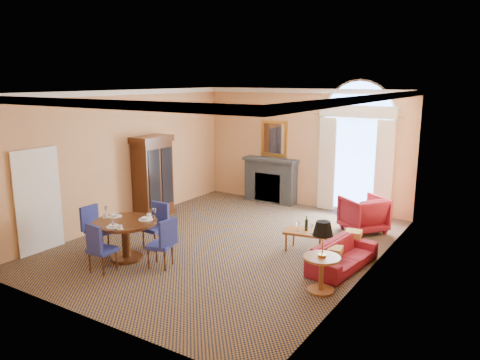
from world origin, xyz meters
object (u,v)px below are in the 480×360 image
Objects in this scene: dining_table at (126,231)px; side_table at (322,249)px; coffee_table at (306,233)px; armchair at (363,214)px; armoire at (153,178)px; sofa at (343,255)px.

side_table is at bearing 10.63° from dining_table.
armchair is at bearing 63.15° from coffee_table.
sofa is (5.27, -0.62, -0.75)m from armoire.
dining_table is 1.31× the size of coffee_table.
side_table reaches higher than armchair.
sofa is 1.79× the size of coffee_table.
armoire is 5.61m from side_table.
armoire is 1.22× the size of sofa.
armoire reaches higher than armchair.
armchair is (-0.36, 2.31, 0.17)m from sofa.
armoire is 4.40m from coffee_table.
armchair is 0.76× the size of side_table.
side_table is (0.41, -3.46, 0.34)m from armchair.
armoire is 5.22m from armchair.
armoire is 2.28× the size of armchair.
coffee_table is at bearing 38.69° from dining_table.
dining_table is at bearing -152.10° from coffee_table.
sofa is at bearing 26.56° from dining_table.
coffee_table is (-0.56, -1.93, -0.00)m from armchair.
side_table is (0.05, -1.15, 0.50)m from sofa.
dining_table is 1.36× the size of armchair.
sofa is at bearing -33.27° from coffee_table.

